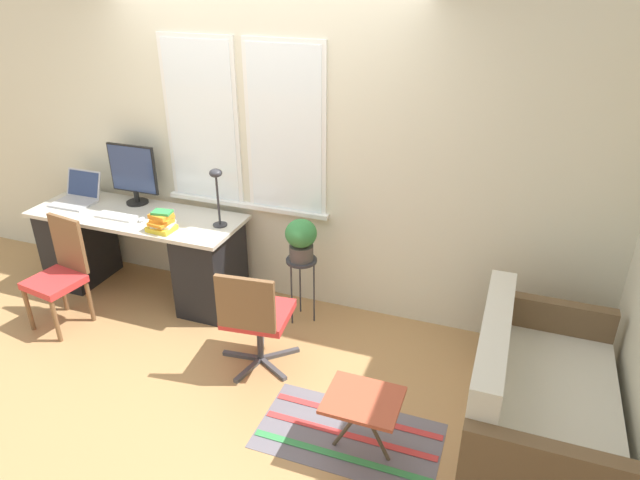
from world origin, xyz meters
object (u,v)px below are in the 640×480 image
(couch_loveseat, at_px, (534,406))
(plant_stand, at_px, (302,267))
(keyboard, at_px, (116,216))
(mouse, at_px, (141,219))
(desk_chair_wooden, at_px, (60,272))
(potted_plant, at_px, (301,238))
(office_chair_swivel, at_px, (255,316))
(desk_lamp, at_px, (217,186))
(laptop, at_px, (77,196))
(folding_stool, at_px, (363,403))
(monitor, at_px, (133,173))
(book_stack, at_px, (162,222))

(couch_loveseat, xyz_separation_m, plant_stand, (-1.81, 0.76, 0.22))
(keyboard, bearing_deg, mouse, 1.55)
(desk_chair_wooden, height_order, potted_plant, potted_plant)
(office_chair_swivel, xyz_separation_m, plant_stand, (0.08, 0.69, 0.05))
(keyboard, relative_size, desk_lamp, 0.73)
(laptop, xyz_separation_m, office_chair_swivel, (2.04, -0.66, -0.37))
(desk_chair_wooden, relative_size, folding_stool, 2.03)
(plant_stand, bearing_deg, office_chair_swivel, -96.47)
(monitor, bearing_deg, office_chair_swivel, -28.24)
(laptop, height_order, office_chair_swivel, laptop)
(mouse, height_order, desk_chair_wooden, desk_chair_wooden)
(monitor, xyz_separation_m, plant_stand, (1.61, -0.14, -0.54))
(monitor, bearing_deg, keyboard, -86.30)
(couch_loveseat, relative_size, folding_stool, 3.28)
(book_stack, relative_size, couch_loveseat, 0.15)
(desk_chair_wooden, height_order, folding_stool, desk_chair_wooden)
(mouse, bearing_deg, folding_stool, -24.98)
(mouse, relative_size, office_chair_swivel, 0.08)
(desk_lamp, xyz_separation_m, book_stack, (-0.38, -0.24, -0.27))
(keyboard, xyz_separation_m, couch_loveseat, (3.40, -0.57, -0.49))
(plant_stand, bearing_deg, monitor, 175.19)
(keyboard, distance_m, potted_plant, 1.60)
(book_stack, bearing_deg, mouse, 161.37)
(desk_chair_wooden, bearing_deg, keyboard, 77.10)
(folding_stool, bearing_deg, book_stack, 154.20)
(monitor, distance_m, keyboard, 0.42)
(mouse, xyz_separation_m, desk_chair_wooden, (-0.45, -0.51, -0.31))
(office_chair_swivel, bearing_deg, book_stack, -29.02)
(mouse, distance_m, couch_loveseat, 3.24)
(desk_chair_wooden, bearing_deg, office_chair_swivel, 9.31)
(laptop, height_order, book_stack, laptop)
(office_chair_swivel, relative_size, potted_plant, 2.47)
(plant_stand, bearing_deg, laptop, -179.20)
(monitor, xyz_separation_m, keyboard, (0.02, -0.32, -0.27))
(mouse, distance_m, plant_stand, 1.38)
(desk_lamp, relative_size, desk_chair_wooden, 0.54)
(book_stack, bearing_deg, plant_stand, 14.01)
(keyboard, xyz_separation_m, potted_plant, (1.59, 0.19, -0.02))
(folding_stool, bearing_deg, plant_stand, 125.64)
(couch_loveseat, xyz_separation_m, folding_stool, (-0.95, -0.45, 0.11))
(monitor, distance_m, office_chair_swivel, 1.84)
(desk_lamp, height_order, plant_stand, desk_lamp)
(desk_lamp, bearing_deg, keyboard, -169.92)
(plant_stand, relative_size, folding_stool, 1.28)
(desk_lamp, height_order, folding_stool, desk_lamp)
(desk_lamp, xyz_separation_m, potted_plant, (0.70, 0.03, -0.35))
(book_stack, xyz_separation_m, potted_plant, (1.08, 0.27, -0.08))
(mouse, bearing_deg, couch_loveseat, -10.42)
(office_chair_swivel, relative_size, folding_stool, 1.91)
(desk_lamp, height_order, couch_loveseat, desk_lamp)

